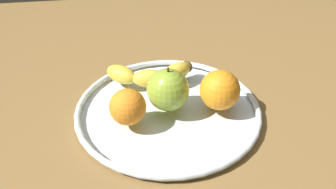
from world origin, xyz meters
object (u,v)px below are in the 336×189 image
(fruit_bowl, at_px, (168,110))
(orange_front_left, at_px, (220,90))
(banana, at_px, (151,74))
(orange_back_right, at_px, (128,107))
(apple, at_px, (170,90))

(fruit_bowl, bearing_deg, orange_front_left, -6.50)
(banana, height_order, orange_back_right, orange_back_right)
(fruit_bowl, relative_size, orange_front_left, 4.69)
(apple, height_order, orange_front_left, apple)
(fruit_bowl, distance_m, orange_front_left, 0.11)
(fruit_bowl, bearing_deg, banana, 105.03)
(fruit_bowl, height_order, banana, banana)
(orange_front_left, bearing_deg, orange_back_right, -172.74)
(fruit_bowl, relative_size, banana, 1.84)
(apple, relative_size, orange_front_left, 1.15)
(apple, bearing_deg, orange_back_right, -158.94)
(orange_front_left, relative_size, orange_back_right, 1.14)
(fruit_bowl, xyz_separation_m, banana, (-0.02, 0.09, 0.03))
(apple, height_order, orange_back_right, apple)
(orange_back_right, bearing_deg, apple, 21.06)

